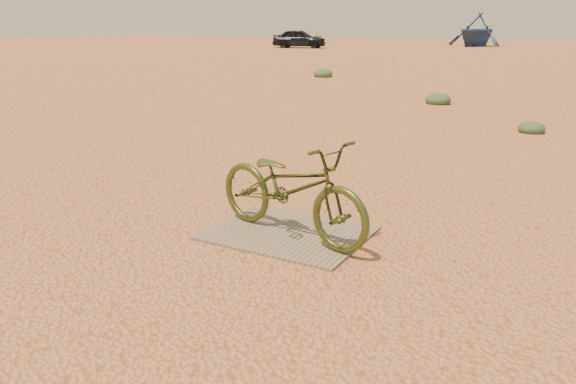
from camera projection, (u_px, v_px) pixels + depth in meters
The scene contains 9 objects.
ground at pixel (343, 242), 4.90m from camera, with size 120.00×120.00×0.00m, color tan.
plywood_board at pixel (288, 233), 5.09m from camera, with size 1.38×1.08×0.02m, color #84745B.
bicycle at pixel (291, 188), 4.88m from camera, with size 0.59×1.68×0.88m, color #3F4C1D.
car at pixel (299, 39), 41.09m from camera, with size 1.56×3.87×1.32m, color black.
boat_near_left at pixel (306, 37), 46.70m from camera, with size 4.08×5.72×1.18m, color silver.
boat_far_left at pixel (477, 29), 43.45m from camera, with size 4.17×4.83×2.54m, color navy.
kale_a at pixel (438, 104), 13.17m from camera, with size 0.59×0.59×0.32m, color #43603D.
kale_b at pixel (531, 132), 9.77m from camera, with size 0.46×0.46×0.25m, color #43603D.
kale_c at pixel (323, 77), 19.56m from camera, with size 0.66×0.66×0.36m, color #43603D.
Camera 1 is at (1.80, -4.22, 1.85)m, focal length 35.00 mm.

